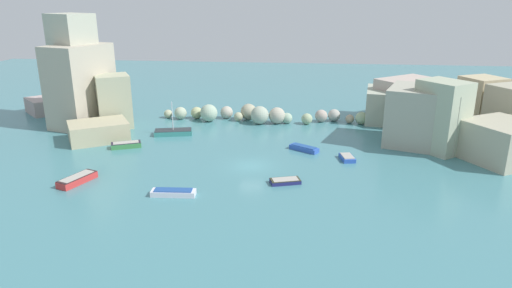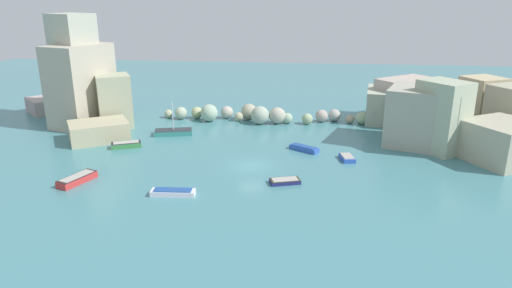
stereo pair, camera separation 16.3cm
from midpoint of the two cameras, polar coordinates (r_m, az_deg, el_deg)
cove_water at (r=49.60m, az=-0.50°, el=-2.75°), size 160.00×160.00×0.00m
cliff_headland_left at (r=69.17m, az=-20.83°, el=6.67°), size 22.66×22.30×15.35m
cliff_headland_right at (r=64.93m, az=23.81°, el=3.63°), size 25.57×26.33×8.40m
rock_breakwater at (r=66.59m, az=2.91°, el=3.67°), size 34.38×4.92×2.60m
moored_boat_0 at (r=52.29m, az=11.43°, el=-1.71°), size 1.80×2.63×0.53m
moored_boat_1 at (r=61.53m, az=-10.21°, el=1.49°), size 5.20×3.03×4.49m
moored_boat_2 at (r=45.14m, az=3.75°, el=-4.65°), size 3.22×2.17×0.44m
moored_boat_3 at (r=57.63m, az=-15.86°, el=-0.08°), size 3.76×2.60×0.68m
moored_boat_4 at (r=43.07m, az=-10.24°, el=-5.99°), size 4.16×1.44×0.59m
moored_boat_5 at (r=48.45m, az=-21.39°, el=-4.11°), size 2.76×4.30×0.73m
moored_boat_6 at (r=54.58m, az=6.12°, el=-0.55°), size 3.64×2.90×0.61m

